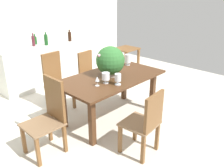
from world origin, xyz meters
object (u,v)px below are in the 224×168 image
Objects in this scene: kitchen_counter at (40,66)px; wine_bottle_dark at (35,40)px; dining_table at (111,82)px; chair_near_left at (146,121)px; chair_far_right at (89,72)px; flower_centerpiece at (110,61)px; crystal_vase_left at (128,59)px; wine_glass at (97,79)px; wine_bottle_tall at (46,40)px; chair_far_left at (56,79)px; side_table at (126,56)px; wine_bottle_clear at (70,36)px; wine_bottle_green at (33,41)px; crystal_vase_right at (106,77)px; crystal_vase_center_near at (118,78)px; chair_head_end at (49,113)px.

wine_bottle_dark reaches higher than kitchen_counter.
chair_near_left is at bearing -111.18° from dining_table.
flower_centerpiece reaches higher than chair_far_right.
flower_centerpiece is (0.02, 0.03, 0.35)m from dining_table.
crystal_vase_left is at bearing 14.53° from flower_centerpiece.
crystal_vase_left reaches higher than wine_glass.
kitchen_counter is at bearing 90.57° from dining_table.
wine_bottle_tall reaches higher than crystal_vase_left.
wine_bottle_dark is (-0.39, 1.33, 0.52)m from chair_far_right.
dining_table is 2.11m from wine_bottle_tall.
wine_bottle_tall is at bearing -104.28° from chair_near_left.
dining_table is 0.72m from crystal_vase_left.
chair_far_left is (-0.40, 1.00, -0.10)m from dining_table.
flower_centerpiece reaches higher than wine_bottle_tall.
wine_bottle_clear is at bearing 142.95° from side_table.
wine_glass is (-0.44, -0.16, -0.15)m from flower_centerpiece.
wine_bottle_tall reaches higher than wine_bottle_green.
crystal_vase_left is at bearing 20.41° from crystal_vase_right.
crystal_vase_right is (-0.08, 0.17, 0.00)m from crystal_vase_center_near.
wine_bottle_green is at bearing 93.60° from flower_centerpiece.
wine_bottle_green is (-0.12, -0.15, 0.02)m from wine_bottle_dark.
chair_head_end is at bearing -117.98° from kitchen_counter.
side_table is at bearing -31.34° from wine_bottle_dark.
crystal_vase_right reaches higher than chair_near_left.
dining_table is at bearing -89.43° from kitchen_counter.
wine_bottle_green reaches higher than chair_far_right.
crystal_vase_left is at bearing -74.22° from wine_bottle_tall.
flower_centerpiece is 2.22m from kitchen_counter.
crystal_vase_left reaches higher than chair_far_right.
wine_bottle_dark is 0.19m from wine_bottle_green.
wine_bottle_clear reaches higher than crystal_vase_left.
wine_bottle_dark is (0.02, 0.15, 0.56)m from kitchen_counter.
wine_glass is (-0.16, 0.02, -0.00)m from crystal_vase_right.
wine_bottle_green is at bearing 170.64° from wine_bottle_clear.
wine_glass is at bearing -103.93° from wine_bottle_tall.
chair_head_end is 0.99× the size of chair_far_left.
flower_centerpiece is 2.04m from wine_bottle_tall.
wine_bottle_dark is (0.26, 2.47, 0.16)m from crystal_vase_right.
wine_bottle_green reaches higher than chair_near_left.
crystal_vase_center_near is 2.41m from wine_bottle_tall.
wine_bottle_dark reaches higher than chair_far_left.
flower_centerpiece is at bearing -115.47° from chair_far_right.
chair_head_end is 0.57× the size of kitchen_counter.
chair_head_end is at bearing -115.94° from wine_bottle_green.
chair_far_left reaches higher than chair_far_right.
chair_far_right is 0.88× the size of chair_far_left.
chair_head_end is at bearing -116.91° from wine_bottle_dark.
wine_bottle_dark reaches higher than chair_head_end.
chair_near_left is at bearing -106.72° from crystal_vase_center_near.
dining_table is 8.51× the size of crystal_vase_left.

